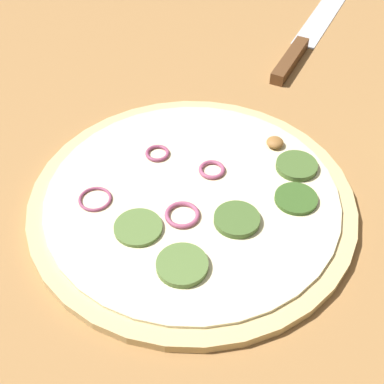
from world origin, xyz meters
The scene contains 3 objects.
ground_plane centered at (0.00, 0.00, 0.00)m, with size 3.00×3.00×0.00m, color #9E703F.
pizza centered at (0.00, 0.00, 0.01)m, with size 0.38×0.38×0.03m.
knife centered at (-0.34, 0.20, 0.01)m, with size 0.32×0.20×0.02m.
Camera 1 is at (0.43, -0.03, 0.46)m, focal length 50.00 mm.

